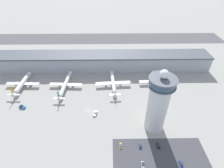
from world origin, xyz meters
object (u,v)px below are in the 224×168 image
object	(u,v)px
airplane_gate_delta	(157,81)
car_maroon_suv	(121,146)
control_tower	(158,103)
car_silver_sedan	(143,165)
car_red_hatchback	(181,164)
airplane_gate_alpha	(22,84)
airplane_gate_bravo	(65,85)
service_truck_catering	(95,113)
car_white_wagon	(158,146)
car_green_van	(140,146)
service_truck_fuel	(22,107)
airplane_gate_charlie	(113,83)

from	to	relation	value
airplane_gate_delta	car_maroon_suv	world-z (taller)	airplane_gate_delta
control_tower	car_maroon_suv	bearing A→B (deg)	-146.63
car_silver_sedan	car_red_hatchback	xyz separation A→B (m)	(24.94, 0.08, -0.03)
airplane_gate_alpha	airplane_gate_bravo	distance (m)	44.13
car_maroon_suv	airplane_gate_delta	bearing A→B (deg)	60.29
service_truck_catering	car_silver_sedan	size ratio (longest dim) A/B	1.54
service_truck_catering	car_silver_sedan	xyz separation A→B (m)	(33.70, -45.58, -0.37)
control_tower	airplane_gate_bravo	world-z (taller)	control_tower
car_white_wagon	airplane_gate_delta	bearing A→B (deg)	78.48
service_truck_catering	car_white_wagon	bearing A→B (deg)	-34.34
car_green_van	airplane_gate_bravo	bearing A→B (deg)	133.91
service_truck_catering	service_truck_fuel	xyz separation A→B (m)	(-65.60, 8.60, -0.03)
airplane_gate_charlie	service_truck_catering	size ratio (longest dim) A/B	6.09
car_green_van	car_maroon_suv	xyz separation A→B (m)	(-13.80, 0.19, -0.04)
control_tower	airplane_gate_alpha	xyz separation A→B (m)	(-123.60, 53.13, -20.87)
service_truck_fuel	airplane_gate_charlie	bearing A→B (deg)	20.15
airplane_gate_bravo	car_red_hatchback	distance (m)	123.34
airplane_gate_bravo	service_truck_fuel	distance (m)	43.90
service_truck_catering	car_maroon_suv	bearing A→B (deg)	-57.42
car_green_van	airplane_gate_alpha	bearing A→B (deg)	147.36
airplane_gate_bravo	car_white_wagon	xyz separation A→B (m)	(79.51, -69.44, -3.41)
car_red_hatchback	airplane_gate_charlie	bearing A→B (deg)	116.81
airplane_gate_delta	service_truck_fuel	size ratio (longest dim) A/B	5.67
car_white_wagon	car_red_hatchback	xyz separation A→B (m)	(11.74, -13.47, 0.03)
airplane_gate_charlie	car_red_hatchback	world-z (taller)	airplane_gate_charlie
airplane_gate_bravo	service_truck_catering	distance (m)	49.72
car_white_wagon	car_maroon_suv	size ratio (longest dim) A/B	1.00
car_white_wagon	car_green_van	bearing A→B (deg)	178.89
airplane_gate_bravo	service_truck_catering	size ratio (longest dim) A/B	6.92
control_tower	car_red_hatchback	xyz separation A→B (m)	(11.75, -31.50, -24.58)
airplane_gate_charlie	car_white_wagon	distance (m)	77.13
service_truck_fuel	car_white_wagon	xyz separation A→B (m)	(112.50, -40.64, -0.40)
control_tower	car_red_hatchback	bearing A→B (deg)	-69.54
car_red_hatchback	car_silver_sedan	bearing A→B (deg)	-179.83
car_white_wagon	airplane_gate_alpha	bearing A→B (deg)	150.07
airplane_gate_delta	car_white_wagon	distance (m)	75.09
airplane_gate_alpha	service_truck_catering	world-z (taller)	airplane_gate_alpha
control_tower	airplane_gate_alpha	world-z (taller)	control_tower
airplane_gate_bravo	car_green_van	bearing A→B (deg)	-46.09
control_tower	service_truck_catering	bearing A→B (deg)	163.37
airplane_gate_alpha	airplane_gate_charlie	distance (m)	92.85
control_tower	airplane_gate_bravo	size ratio (longest dim) A/B	1.18
airplane_gate_bravo	airplane_gate_delta	world-z (taller)	airplane_gate_delta
service_truck_catering	car_white_wagon	xyz separation A→B (m)	(46.90, -32.03, -0.43)
airplane_gate_alpha	airplane_gate_bravo	xyz separation A→B (m)	(44.09, -1.71, -0.33)
car_white_wagon	car_red_hatchback	bearing A→B (deg)	-48.92
car_silver_sedan	service_truck_catering	bearing A→B (deg)	126.48
airplane_gate_charlie	control_tower	bearing A→B (deg)	-59.69
service_truck_catering	service_truck_fuel	world-z (taller)	service_truck_catering
airplane_gate_alpha	car_silver_sedan	world-z (taller)	airplane_gate_alpha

